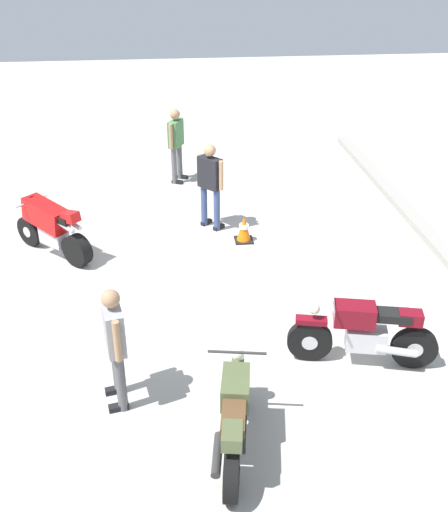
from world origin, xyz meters
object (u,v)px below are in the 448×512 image
Objects in this scene: person_in_gray_shirt at (115,340)px; person_in_black_shirt at (210,181)px; traffic_cone at (244,229)px; person_in_green_shirt at (176,140)px; motorcycle_maroon_cruiser at (364,333)px; motorcycle_red_sportbike at (51,226)px; motorcycle_olive_vintage at (234,418)px.

person_in_black_shirt is (-5.00, 1.62, 0.06)m from person_in_gray_shirt.
person_in_black_shirt is at bearing -137.96° from traffic_cone.
person_in_gray_shirt is (7.68, -1.03, -0.04)m from person_in_green_shirt.
traffic_cone is at bearing -90.64° from person_in_black_shirt.
motorcycle_maroon_cruiser is 3.90× the size of traffic_cone.
motorcycle_maroon_cruiser is (3.75, 4.81, -0.07)m from motorcycle_red_sportbike.
motorcycle_olive_vintage is at bearing -134.93° from person_in_black_shirt.
motorcycle_red_sportbike is 2.96× the size of traffic_cone.
motorcycle_maroon_cruiser is at bearing -175.55° from motorcycle_red_sportbike.
traffic_cone is (-3.91, -1.15, -0.26)m from motorcycle_maroon_cruiser.
person_in_green_shirt is (-3.50, 2.48, 0.43)m from motorcycle_red_sportbike.
person_in_black_shirt is (2.68, 0.59, 0.01)m from person_in_green_shirt.
motorcycle_red_sportbike is 5.87m from motorcycle_olive_vintage.
traffic_cone is (-0.16, 3.66, -0.33)m from motorcycle_red_sportbike.
person_in_green_shirt reaches higher than motorcycle_maroon_cruiser.
motorcycle_maroon_cruiser is 1.17× the size of person_in_green_shirt.
traffic_cone is (3.34, 1.19, -0.76)m from person_in_green_shirt.
person_in_gray_shirt is 5.25m from person_in_black_shirt.
motorcycle_red_sportbike is at bearing -25.45° from motorcycle_maroon_cruiser.
motorcycle_olive_vintage is at bearing 161.17° from motorcycle_red_sportbike.
person_in_black_shirt is (-0.83, 3.06, 0.44)m from motorcycle_red_sportbike.
traffic_cone is at bearing -46.46° from person_in_green_shirt.
person_in_black_shirt is (-4.58, -1.75, 0.52)m from motorcycle_maroon_cruiser.
person_in_gray_shirt reaches higher than motorcycle_olive_vintage.
motorcycle_maroon_cruiser is at bearing 16.38° from traffic_cone.
person_in_green_shirt is at bearing -109.14° from person_in_gray_shirt.
person_in_black_shirt is at bearing 7.49° from motorcycle_olive_vintage.
motorcycle_olive_vintage is 1.14× the size of person_in_gray_shirt.
person_in_green_shirt is at bearing 12.07° from motorcycle_olive_vintage.
motorcycle_olive_vintage is at bearing 47.48° from motorcycle_maroon_cruiser.
person_in_black_shirt reaches higher than motorcycle_red_sportbike.
person_in_gray_shirt is 4.92m from traffic_cone.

